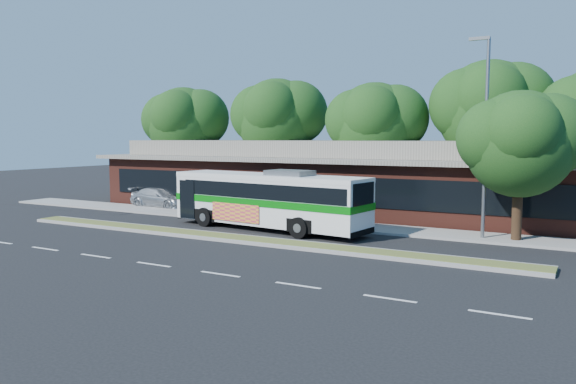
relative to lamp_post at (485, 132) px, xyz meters
name	(u,v)px	position (x,y,z in m)	size (l,w,h in m)	color
ground	(232,242)	(-9.56, -6.00, -4.90)	(120.00, 120.00, 0.00)	black
median_strip	(240,239)	(-9.56, -5.40, -4.83)	(26.00, 1.10, 0.15)	#505825
sidewalk	(300,222)	(-9.56, 0.40, -4.84)	(44.00, 2.60, 0.12)	gray
parking_lot	(111,199)	(-27.56, 4.00, -4.90)	(14.00, 12.00, 0.01)	black
plaza_building	(348,177)	(-9.56, 6.99, -2.77)	(33.20, 11.20, 4.45)	#56241B
lamp_post	(485,132)	(0.00, 0.00, 0.00)	(0.93, 0.18, 9.07)	slate
tree_bg_a	(189,122)	(-24.15, 9.14, 0.97)	(6.47, 5.80, 8.63)	black
tree_bg_b	(283,117)	(-16.13, 10.14, 1.24)	(6.69, 6.00, 9.00)	black
tree_bg_c	(381,123)	(-8.16, 9.13, 0.69)	(6.24, 5.60, 8.26)	black
tree_bg_d	(497,108)	(-1.12, 10.15, 1.52)	(6.91, 6.20, 9.37)	black
transit_bus	(269,196)	(-9.94, -2.21, -3.21)	(11.06, 3.64, 3.05)	silver
sedan	(161,198)	(-20.87, 2.02, -4.24)	(1.86, 4.57, 1.32)	#B9BDC1
sidewalk_tree	(528,142)	(1.77, 0.31, -0.44)	(5.22, 4.68, 6.70)	black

